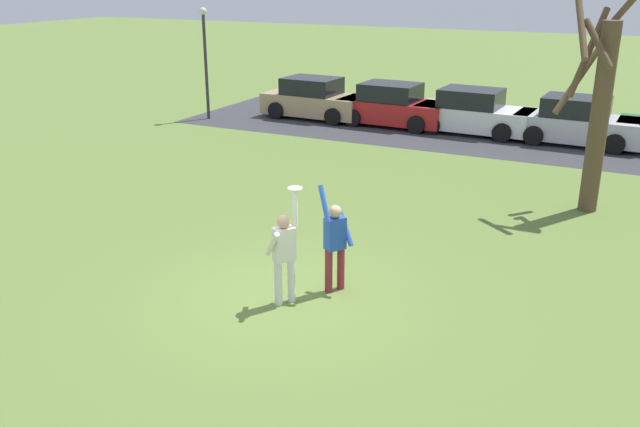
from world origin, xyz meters
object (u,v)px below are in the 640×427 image
at_px(person_catcher, 284,252).
at_px(parked_car_silver, 578,123).
at_px(bare_tree_tall, 598,105).
at_px(frisbee_disc, 295,188).
at_px(parked_car_tan, 314,100).
at_px(parked_car_red, 393,106).
at_px(lamppost_by_lot, 205,53).
at_px(parked_car_white, 473,113).
at_px(person_defender, 335,241).

bearing_deg(person_catcher, parked_car_silver, 21.55).
bearing_deg(parked_car_silver, bare_tree_tall, -79.39).
relative_size(person_catcher, frisbee_disc, 8.45).
bearing_deg(parked_car_tan, parked_car_silver, 2.41).
bearing_deg(parked_car_tan, parked_car_red, 2.86).
distance_m(parked_car_red, parked_car_silver, 6.64).
bearing_deg(lamppost_by_lot, person_catcher, -50.42).
bearing_deg(lamppost_by_lot, parked_car_tan, 28.60).
bearing_deg(parked_car_white, bare_tree_tall, -54.71).
distance_m(parked_car_tan, parked_car_white, 6.36).
distance_m(person_catcher, frisbee_disc, 1.13).
distance_m(parked_car_white, lamppost_by_lot, 10.44).
bearing_deg(bare_tree_tall, lamppost_by_lot, 161.17).
distance_m(person_catcher, parked_car_silver, 15.05).
bearing_deg(bare_tree_tall, person_catcher, -118.59).
bearing_deg(person_defender, parked_car_red, -130.05).
bearing_deg(parked_car_silver, lamppost_by_lot, -169.20).
bearing_deg(bare_tree_tall, parked_car_red, 137.38).
xyz_separation_m(parked_car_tan, parked_car_silver, (9.94, 0.01, 0.00)).
xyz_separation_m(person_defender, parked_car_white, (-0.99, 13.94, -0.25)).
height_order(parked_car_tan, parked_car_red, same).
distance_m(frisbee_disc, parked_car_red, 15.05).
xyz_separation_m(parked_car_silver, bare_tree_tall, (1.02, -7.03, 1.86)).
bearing_deg(parked_car_silver, person_defender, -98.26).
height_order(person_catcher, bare_tree_tall, bare_tree_tall).
height_order(parked_car_red, lamppost_by_lot, lamppost_by_lot).
distance_m(person_defender, parked_car_tan, 15.68).
bearing_deg(person_catcher, person_defender, 0.00).
relative_size(parked_car_silver, bare_tree_tall, 0.79).
xyz_separation_m(parked_car_white, lamppost_by_lot, (-10.06, -2.11, 1.86)).
distance_m(parked_car_red, parked_car_white, 3.06).
distance_m(person_defender, parked_car_red, 14.46).
relative_size(person_defender, frisbee_disc, 8.31).
bearing_deg(parked_car_white, parked_car_silver, 1.11).
relative_size(person_defender, parked_car_red, 0.49).
distance_m(person_catcher, parked_car_red, 15.14).
height_order(person_defender, frisbee_disc, frisbee_disc).
xyz_separation_m(parked_car_tan, parked_car_red, (3.30, 0.03, 0.00)).
xyz_separation_m(person_catcher, bare_tree_tall, (4.18, 7.68, 1.60)).
bearing_deg(parked_car_red, parked_car_silver, 2.18).
xyz_separation_m(parked_car_red, parked_car_silver, (6.64, -0.02, 0.00)).
height_order(person_defender, parked_car_tan, person_defender).
relative_size(person_defender, parked_car_silver, 0.49).
xyz_separation_m(person_catcher, parked_car_red, (-3.48, 14.73, -0.25)).
xyz_separation_m(person_catcher, parked_car_tan, (-6.78, 14.70, -0.25)).
bearing_deg(parked_car_red, bare_tree_tall, -40.28).
bearing_deg(person_defender, parked_car_white, -142.24).
bearing_deg(person_defender, bare_tree_tall, -174.23).
xyz_separation_m(parked_car_red, lamppost_by_lot, (-7.00, -2.05, 1.86)).
height_order(parked_car_red, bare_tree_tall, bare_tree_tall).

